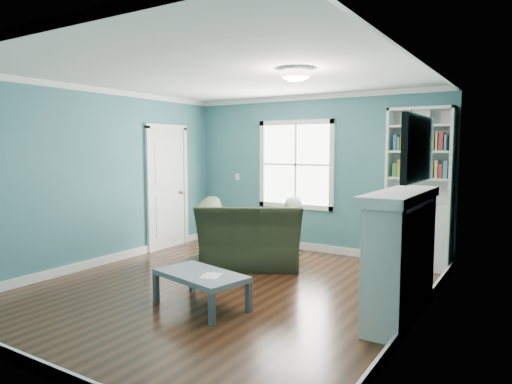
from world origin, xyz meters
The scene contains 13 objects.
floor centered at (0.00, 0.00, 0.00)m, with size 5.00×5.00×0.00m, color black.
room_walls centered at (0.00, 0.00, 1.58)m, with size 5.00×5.00×5.00m.
trim centered at (0.00, 0.00, 1.24)m, with size 4.50×5.00×2.60m.
window centered at (-0.30, 2.49, 1.45)m, with size 1.40×0.06×1.50m.
bookshelf centered at (1.77, 2.30, 0.92)m, with size 0.90×0.35×2.31m.
fireplace centered at (2.08, 0.20, 0.64)m, with size 0.44×1.58×1.30m.
tv centered at (2.20, 0.20, 1.72)m, with size 0.06×1.10×0.65m, color black.
door centered at (-2.22, 1.40, 1.07)m, with size 0.12×0.98×2.17m.
ceiling_fixture centered at (0.90, 0.10, 2.55)m, with size 0.38×0.38×0.15m.
light_switch centered at (-1.50, 2.48, 1.20)m, with size 0.08×0.01×0.12m, color white.
recliner centered at (-0.35, 1.13, 0.64)m, with size 1.47×0.96×1.29m, color black.
coffee_table centered at (0.14, -0.64, 0.33)m, with size 1.13×0.78×0.38m.
paper_sheet centered at (0.31, -0.68, 0.38)m, with size 0.20×0.25×0.00m, color white.
Camera 1 is at (3.22, -4.44, 1.73)m, focal length 32.00 mm.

